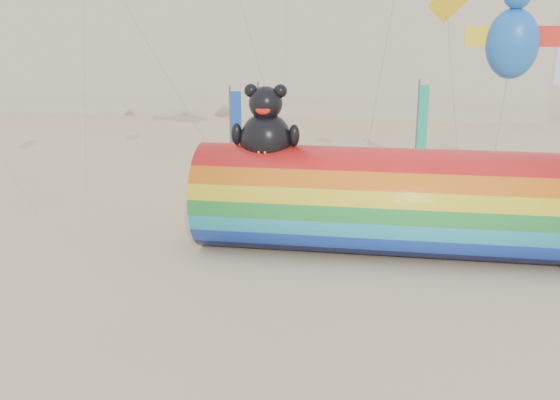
# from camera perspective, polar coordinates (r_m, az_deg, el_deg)

# --- Properties ---
(ground) EXTENTS (160.00, 160.00, 0.00)m
(ground) POSITION_cam_1_polar(r_m,az_deg,el_deg) (20.52, -2.08, -7.52)
(ground) COLOR #CCB58C
(ground) RESTS_ON ground
(hotel_building) EXTENTS (60.40, 15.40, 20.60)m
(hotel_building) POSITION_cam_1_polar(r_m,az_deg,el_deg) (66.42, -4.55, 17.35)
(hotel_building) COLOR #B7AD99
(hotel_building) RESTS_ON ground
(windsock_assembly) EXTENTS (13.42, 4.09, 6.19)m
(windsock_assembly) POSITION_cam_1_polar(r_m,az_deg,el_deg) (22.84, 9.19, 0.13)
(windsock_assembly) COLOR red
(windsock_assembly) RESTS_ON ground
(festival_banners) EXTENTS (10.43, 5.48, 5.20)m
(festival_banners) POSITION_cam_1_polar(r_m,az_deg,el_deg) (34.66, 2.69, 6.50)
(festival_banners) COLOR #59595E
(festival_banners) RESTS_ON ground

